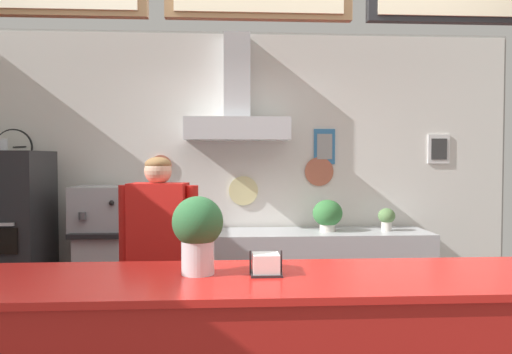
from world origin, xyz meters
TOP-DOWN VIEW (x-y plane):
  - back_wall_assembly at (-0.01, 2.17)m, footprint 5.15×2.66m
  - back_prep_counter at (0.13, 1.94)m, footprint 3.07×0.60m
  - pizza_oven at (-2.01, 1.75)m, footprint 0.73×0.70m
  - shop_worker at (-0.60, 0.85)m, footprint 0.53×0.27m
  - espresso_machine at (-1.22, 1.91)m, footprint 0.46×0.57m
  - potted_rosemary at (0.76, 1.93)m, footprint 0.26×0.26m
  - potted_oregano at (1.29, 1.92)m, footprint 0.15×0.15m
  - basil_vase at (-0.28, -0.36)m, footprint 0.22×0.22m
  - napkin_holder at (0.02, -0.39)m, footprint 0.14×0.13m

SIDE VIEW (x-z plane):
  - back_prep_counter at x=0.13m, z-range -0.01..0.92m
  - pizza_oven at x=-2.01m, z-range -0.05..1.69m
  - shop_worker at x=-0.60m, z-range 0.06..1.65m
  - potted_oregano at x=1.29m, z-range 0.95..1.15m
  - potted_rosemary at x=0.76m, z-range 0.94..1.22m
  - napkin_holder at x=0.02m, z-range 1.07..1.18m
  - espresso_machine at x=-1.22m, z-range 0.93..1.34m
  - basil_vase at x=-0.28m, z-range 1.10..1.44m
  - back_wall_assembly at x=-0.01m, z-range 0.10..2.87m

